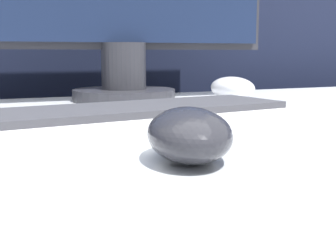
% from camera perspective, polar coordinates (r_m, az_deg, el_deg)
% --- Properties ---
extents(partition_panel, '(5.00, 0.03, 1.08)m').
position_cam_1_polar(partition_panel, '(1.08, -14.39, -7.17)').
color(partition_panel, black).
rests_on(partition_panel, ground_plane).
extents(computer_mouse_near, '(0.10, 0.12, 0.04)m').
position_cam_1_polar(computer_mouse_near, '(0.36, 2.06, -1.06)').
color(computer_mouse_near, '#232328').
rests_on(computer_mouse_near, desk).
extents(keyboard, '(0.43, 0.18, 0.02)m').
position_cam_1_polar(keyboard, '(0.53, -5.26, 1.09)').
color(keyboard, white).
rests_on(keyboard, desk).
extents(computer_mouse_far, '(0.08, 0.11, 0.04)m').
position_cam_1_polar(computer_mouse_far, '(0.85, 7.84, 4.61)').
color(computer_mouse_far, silver).
rests_on(computer_mouse_far, desk).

